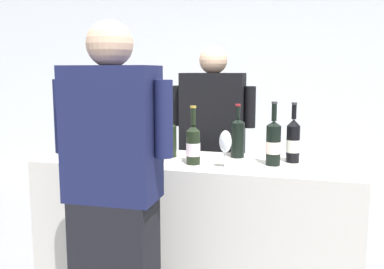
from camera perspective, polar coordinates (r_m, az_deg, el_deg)
wall_back at (r=5.00m, az=8.36°, el=7.14°), size 8.00×0.10×2.80m
counter at (r=2.64m, az=0.38°, el=-14.02°), size 1.83×0.57×0.99m
wine_bottle_0 at (r=2.44m, az=-4.65°, el=-0.96°), size 0.08×0.08×0.33m
wine_bottle_1 at (r=2.58m, az=-2.97°, el=-0.42°), size 0.08×0.08×0.30m
wine_bottle_2 at (r=2.39m, az=10.72°, el=-1.09°), size 0.08×0.08×0.35m
wine_bottle_3 at (r=2.49m, az=13.24°, el=-0.82°), size 0.08×0.08×0.34m
wine_bottle_4 at (r=2.37m, az=0.16°, el=-1.32°), size 0.08×0.08×0.32m
wine_bottle_5 at (r=2.57m, az=6.05°, el=-0.31°), size 0.08×0.08×0.32m
wine_glass at (r=2.28m, az=4.44°, el=-1.14°), size 0.07×0.07×0.20m
ice_bucket at (r=2.47m, az=-10.00°, el=-0.69°), size 0.23×0.23×0.25m
person_server at (r=3.09m, az=2.73°, el=-4.49°), size 0.59×0.26×1.68m
person_guest at (r=2.03m, az=-10.22°, el=-10.64°), size 0.56×0.25×1.72m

